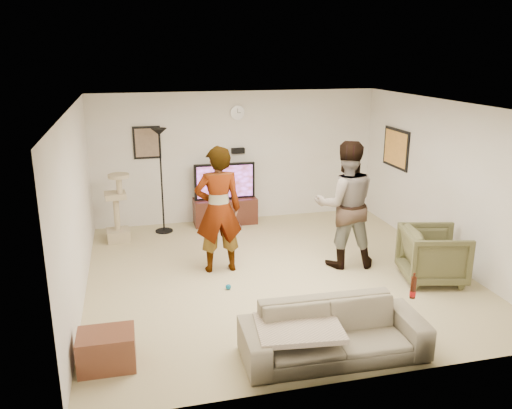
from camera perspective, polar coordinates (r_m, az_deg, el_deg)
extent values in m
cube|color=tan|center=(7.93, 2.20, -7.57)|extent=(5.50, 5.50, 0.02)
cube|color=white|center=(7.27, 2.42, 10.87)|extent=(5.50, 5.50, 0.02)
cube|color=white|center=(10.10, -2.04, 5.24)|extent=(5.50, 0.04, 2.50)
cube|color=white|center=(5.06, 11.02, -6.75)|extent=(5.50, 0.04, 2.50)
cube|color=white|center=(7.26, -19.04, -0.19)|extent=(0.04, 5.50, 2.50)
cube|color=white|center=(8.66, 20.08, 2.33)|extent=(0.04, 5.50, 2.50)
cylinder|color=white|center=(9.94, -2.05, 10.02)|extent=(0.26, 0.04, 0.26)
cube|color=black|center=(10.02, -1.98, 5.91)|extent=(0.25, 0.10, 0.10)
cube|color=#75604F|center=(9.82, -11.86, 6.65)|extent=(0.42, 0.03, 0.52)
cube|color=gold|center=(9.93, 15.06, 5.96)|extent=(0.03, 0.78, 0.62)
cube|color=#3A1B13|center=(10.06, -3.40, -0.71)|extent=(1.20, 0.45, 0.50)
cube|color=silver|center=(9.76, -2.85, -2.57)|extent=(0.40, 0.30, 0.07)
cube|color=black|center=(9.90, -3.46, 2.57)|extent=(1.16, 0.08, 0.69)
cube|color=#B153EE|center=(9.86, -3.41, 2.51)|extent=(1.06, 0.01, 0.60)
cylinder|color=black|center=(9.54, -10.30, 2.50)|extent=(0.32, 0.32, 1.91)
cube|color=tan|center=(9.35, -15.06, -0.32)|extent=(0.42, 0.42, 1.21)
imported|color=#B3B3B3|center=(7.72, -4.14, -0.58)|extent=(0.70, 0.46, 1.92)
imported|color=#354294|center=(8.01, 9.76, -0.01)|extent=(1.06, 0.88, 1.96)
imported|color=#79715E|center=(5.88, 8.48, -13.61)|extent=(2.03, 0.84, 0.58)
cube|color=#C3B098|center=(5.70, 4.70, -13.30)|extent=(0.97, 0.79, 0.06)
cylinder|color=#391307|center=(6.07, 16.83, -8.71)|extent=(0.06, 0.06, 0.25)
imported|color=brown|center=(7.96, 18.83, -5.25)|extent=(1.03, 1.01, 0.78)
cube|color=brown|center=(5.91, -16.03, -15.03)|extent=(0.59, 0.45, 0.39)
sphere|color=#0B5E87|center=(7.40, -3.05, -8.99)|extent=(0.08, 0.08, 0.08)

